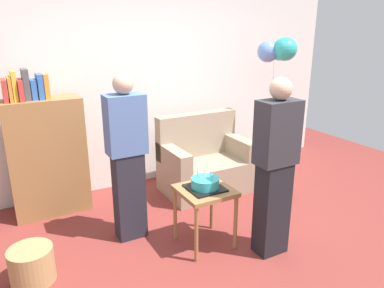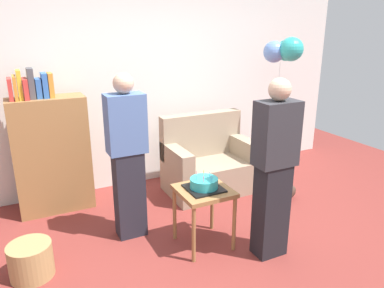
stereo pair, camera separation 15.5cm
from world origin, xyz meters
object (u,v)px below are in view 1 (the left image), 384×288
at_px(person_blowing_candles, 127,158).
at_px(wicker_basket, 32,265).
at_px(couch, 205,164).
at_px(birthday_cake, 205,184).
at_px(side_table, 205,197).
at_px(bookshelf, 47,154).
at_px(handbag, 282,190).
at_px(person_holding_cake, 275,168).
at_px(balloon_bunch, 278,50).

relative_size(person_blowing_candles, wicker_basket, 4.53).
height_order(couch, birthday_cake, couch).
bearing_deg(birthday_cake, side_table, 9.49).
xyz_separation_m(bookshelf, person_blowing_candles, (0.61, -0.92, 0.14)).
distance_m(couch, handbag, 1.02).
distance_m(bookshelf, wicker_basket, 1.35).
xyz_separation_m(person_holding_cake, handbag, (0.87, 0.79, -0.73)).
distance_m(person_holding_cake, wicker_basket, 2.20).
bearing_deg(handbag, wicker_basket, -176.45).
bearing_deg(birthday_cake, bookshelf, 129.82).
bearing_deg(side_table, birthday_cake, -170.51).
xyz_separation_m(birthday_cake, person_holding_cake, (0.48, -0.39, 0.20)).
relative_size(person_blowing_candles, handbag, 5.82).
distance_m(bookshelf, side_table, 1.84).
bearing_deg(handbag, birthday_cake, -163.62).
relative_size(couch, person_blowing_candles, 0.67).
relative_size(couch, handbag, 3.93).
height_order(couch, balloon_bunch, balloon_bunch).
bearing_deg(couch, person_blowing_candles, -153.35).
bearing_deg(side_table, couch, 59.31).
relative_size(side_table, person_holding_cake, 0.36).
distance_m(person_blowing_candles, person_holding_cake, 1.37).
bearing_deg(handbag, bookshelf, 158.10).
bearing_deg(person_holding_cake, bookshelf, -28.65).
xyz_separation_m(bookshelf, birthday_cake, (1.17, -1.41, -0.05)).
xyz_separation_m(side_table, person_holding_cake, (0.48, -0.39, 0.34)).
distance_m(person_blowing_candles, handbag, 2.05).
bearing_deg(person_blowing_candles, side_table, -47.32).
relative_size(birthday_cake, wicker_basket, 0.89).
relative_size(couch, bookshelf, 0.68).
distance_m(couch, bookshelf, 1.89).
distance_m(wicker_basket, balloon_bunch, 3.64).
xyz_separation_m(couch, side_table, (-0.65, -1.10, 0.16)).
relative_size(bookshelf, person_blowing_candles, 0.99).
bearing_deg(wicker_basket, handbag, 3.55).
relative_size(person_holding_cake, handbag, 5.82).
bearing_deg(balloon_bunch, person_holding_cake, -130.37).
distance_m(couch, side_table, 1.29).
bearing_deg(person_blowing_candles, balloon_bunch, 6.13).
relative_size(side_table, balloon_bunch, 0.31).
bearing_deg(wicker_basket, person_holding_cake, -16.98).
bearing_deg(bookshelf, birthday_cake, -50.18).
xyz_separation_m(couch, person_holding_cake, (-0.18, -1.50, 0.49)).
distance_m(side_table, wicker_basket, 1.58).
xyz_separation_m(couch, birthday_cake, (-0.65, -1.10, 0.29)).
distance_m(couch, birthday_cake, 1.31).
bearing_deg(person_holding_cake, handbag, -118.89).
relative_size(couch, wicker_basket, 3.06).
relative_size(bookshelf, side_table, 2.76).
bearing_deg(birthday_cake, balloon_bunch, 30.98).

